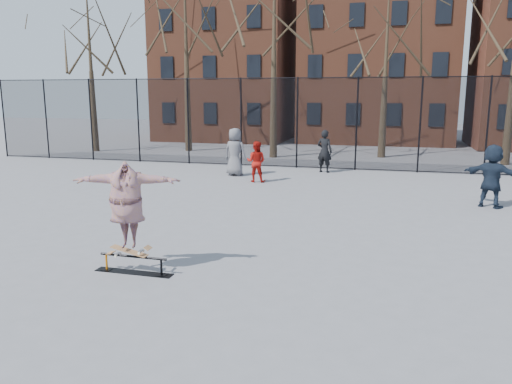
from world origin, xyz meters
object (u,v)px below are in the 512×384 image
(skateboard, at_px, (129,253))
(skater, at_px, (127,208))
(skate_rail, at_px, (134,266))
(bystander_black, at_px, (325,151))
(bystander_grey, at_px, (235,152))
(bystander_red, at_px, (256,162))
(bystander_navy, at_px, (492,176))

(skateboard, distance_m, skater, 0.85)
(skate_rail, relative_size, bystander_black, 0.85)
(bystander_grey, relative_size, bystander_black, 1.07)
(skateboard, xyz_separation_m, bystander_black, (1.90, 13.03, 0.52))
(bystander_grey, bearing_deg, skateboard, 106.90)
(bystander_grey, relative_size, bystander_red, 1.26)
(skate_rail, xyz_separation_m, bystander_red, (-0.35, 10.04, 0.64))
(bystander_black, distance_m, bystander_red, 3.71)
(skate_rail, xyz_separation_m, bystander_black, (1.82, 13.03, 0.77))
(skate_rail, distance_m, bystander_grey, 11.38)
(skateboard, height_order, skater, skater)
(bystander_black, bearing_deg, skater, 97.16)
(skateboard, relative_size, bystander_navy, 0.41)
(bystander_black, xyz_separation_m, bystander_red, (-2.18, -3.00, -0.13))
(bystander_red, distance_m, bystander_navy, 8.11)
(skateboard, height_order, bystander_grey, bystander_grey)
(skater, distance_m, bystander_black, 13.18)
(skate_rail, height_order, bystander_red, bystander_red)
(bystander_red, bearing_deg, bystander_grey, -43.93)
(bystander_black, distance_m, bystander_navy, 7.73)
(skateboard, height_order, bystander_navy, bystander_navy)
(skater, height_order, bystander_grey, skater)
(skater, xyz_separation_m, bystander_grey, (-1.49, 11.24, -0.26))
(bystander_grey, bearing_deg, skate_rail, 107.28)
(skate_rail, distance_m, bystander_black, 13.18)
(skateboard, distance_m, bystander_black, 13.18)
(bystander_black, bearing_deg, bystander_navy, 151.69)
(bystander_grey, distance_m, bystander_navy, 9.65)
(bystander_red, xyz_separation_m, bystander_navy, (7.76, -2.35, 0.16))
(bystander_black, bearing_deg, bystander_red, 69.45)
(skateboard, distance_m, bystander_grey, 11.35)
(skateboard, relative_size, bystander_black, 0.43)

